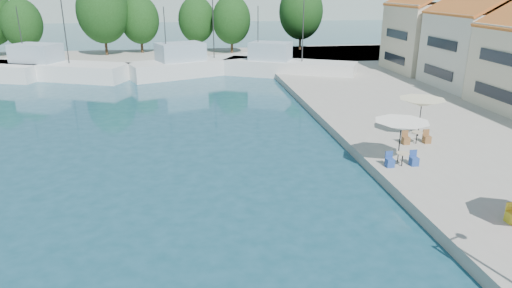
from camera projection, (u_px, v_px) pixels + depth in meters
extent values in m
cube|color=#A19C91|center=(156.00, 59.00, 63.66)|extent=(90.00, 16.00, 0.60)
cube|color=silver|center=(480.00, 50.00, 43.59)|extent=(8.00, 8.50, 7.00)
cube|color=beige|center=(432.00, 38.00, 51.91)|extent=(8.60, 8.50, 7.50)
cube|color=white|center=(58.00, 72.00, 51.38)|extent=(16.90, 10.40, 2.20)
cube|color=#99B0BE|center=(36.00, 53.00, 51.27)|extent=(5.86, 4.98, 2.00)
cylinder|color=#2D2D2D|center=(64.00, 26.00, 49.32)|extent=(0.12, 0.12, 8.00)
cylinder|color=#2D2D2D|center=(21.00, 34.00, 51.01)|extent=(0.10, 0.10, 6.00)
cube|color=silver|center=(202.00, 68.00, 54.05)|extent=(17.36, 10.43, 2.20)
cube|color=#99B0BE|center=(180.00, 52.00, 52.14)|extent=(5.98, 5.05, 2.00)
cylinder|color=#2D2D2D|center=(213.00, 23.00, 53.19)|extent=(0.12, 0.12, 8.00)
cylinder|color=#2D2D2D|center=(165.00, 35.00, 50.67)|extent=(0.10, 0.10, 6.00)
cube|color=silver|center=(289.00, 70.00, 52.73)|extent=(15.25, 10.39, 2.20)
cube|color=#99B0BE|center=(270.00, 51.00, 52.72)|extent=(5.42, 4.76, 2.00)
cylinder|color=#2D2D2D|center=(303.00, 25.00, 50.60)|extent=(0.12, 0.12, 8.00)
cylinder|color=#2D2D2D|center=(258.00, 33.00, 52.52)|extent=(0.10, 0.10, 6.00)
cylinder|color=#3F2B19|center=(25.00, 45.00, 62.40)|extent=(0.36, 0.36, 3.48)
ellipsoid|color=black|center=(22.00, 24.00, 61.49)|extent=(5.29, 5.29, 6.61)
cylinder|color=#3F2B19|center=(105.00, 38.00, 64.30)|extent=(0.36, 0.36, 4.62)
ellipsoid|color=black|center=(102.00, 11.00, 63.08)|extent=(7.03, 7.03, 8.78)
cylinder|color=#3F2B19|center=(141.00, 40.00, 66.76)|extent=(0.36, 0.36, 3.63)
ellipsoid|color=black|center=(140.00, 20.00, 65.81)|extent=(5.51, 5.51, 6.89)
cylinder|color=#3F2B19|center=(197.00, 39.00, 68.36)|extent=(0.36, 0.36, 3.54)
ellipsoid|color=black|center=(197.00, 20.00, 67.43)|extent=(5.39, 5.39, 6.73)
cylinder|color=#3F2B19|center=(232.00, 40.00, 66.48)|extent=(0.36, 0.36, 3.64)
ellipsoid|color=black|center=(231.00, 20.00, 65.53)|extent=(5.54, 5.54, 6.92)
cylinder|color=#3F2B19|center=(300.00, 35.00, 69.96)|extent=(0.36, 0.36, 4.35)
ellipsoid|color=black|center=(301.00, 12.00, 68.82)|extent=(6.61, 6.61, 8.27)
cylinder|color=black|center=(400.00, 142.00, 25.08)|extent=(0.06, 0.06, 2.39)
cone|color=white|center=(401.00, 126.00, 24.77)|extent=(3.01, 3.01, 0.50)
cylinder|color=black|center=(420.00, 118.00, 29.57)|extent=(0.06, 0.06, 2.49)
cone|color=beige|center=(422.00, 103.00, 29.24)|extent=(2.97, 2.97, 0.50)
cube|color=gold|center=(512.00, 217.00, 18.92)|extent=(0.42, 0.42, 0.46)
cylinder|color=black|center=(402.00, 160.00, 24.82)|extent=(0.06, 0.06, 0.74)
cylinder|color=tan|center=(403.00, 153.00, 24.70)|extent=(0.70, 0.70, 0.04)
cube|color=#244490|center=(414.00, 161.00, 24.96)|extent=(0.42, 0.42, 0.46)
cube|color=#244490|center=(390.00, 163.00, 24.76)|extent=(0.42, 0.42, 0.46)
cylinder|color=black|center=(417.00, 138.00, 28.39)|extent=(0.06, 0.06, 0.74)
cylinder|color=tan|center=(417.00, 132.00, 28.27)|extent=(0.70, 0.70, 0.04)
cube|color=brown|center=(427.00, 139.00, 28.53)|extent=(0.42, 0.42, 0.46)
cube|color=brown|center=(406.00, 141.00, 28.34)|extent=(0.42, 0.42, 0.46)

